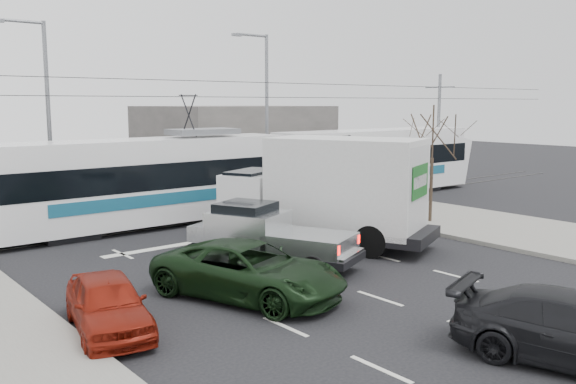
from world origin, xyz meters
TOP-DOWN VIEW (x-y plane):
  - ground at (0.00, 0.00)m, footprint 120.00×120.00m
  - sidewalk_right at (9.00, 0.00)m, footprint 6.00×60.00m
  - rails at (0.00, 10.00)m, footprint 60.00×1.60m
  - building_right at (12.00, 24.00)m, footprint 12.00×10.00m
  - bare_tree at (7.60, 2.50)m, footprint 2.40×2.40m
  - traffic_signal at (6.47, 6.50)m, footprint 0.44×0.44m
  - street_lamp_near at (7.31, 14.00)m, footprint 2.38×0.25m
  - street_lamp_far at (-4.19, 16.00)m, footprint 2.38×0.25m
  - catenary at (0.00, 10.00)m, footprint 60.00×0.20m
  - tram at (4.94, 9.87)m, footprint 27.23×2.96m
  - silver_pickup at (-2.02, 1.69)m, footprint 3.94×5.82m
  - box_truck at (1.61, 2.58)m, footprint 5.66×8.38m
  - navy_pickup at (3.31, 6.14)m, footprint 3.56×5.34m
  - green_car at (-4.38, -0.68)m, footprint 4.15×5.95m
  - red_car at (-8.33, -0.63)m, footprint 2.40×4.16m

SIDE VIEW (x-z plane):
  - ground at x=0.00m, z-range 0.00..0.00m
  - rails at x=0.00m, z-range 0.00..0.03m
  - sidewalk_right at x=9.00m, z-range 0.00..0.15m
  - red_car at x=-8.33m, z-range 0.00..1.33m
  - green_car at x=-4.38m, z-range 0.00..1.51m
  - silver_pickup at x=-2.02m, z-range -0.01..2.01m
  - navy_pickup at x=3.31m, z-range -0.01..2.10m
  - box_truck at x=1.61m, z-range -0.02..3.95m
  - tram at x=4.94m, z-range -0.81..4.75m
  - building_right at x=12.00m, z-range 0.00..5.00m
  - traffic_signal at x=6.47m, z-range 0.94..4.54m
  - bare_tree at x=7.60m, z-range 1.29..6.29m
  - catenary at x=0.00m, z-range 0.38..7.38m
  - street_lamp_near at x=7.31m, z-range 0.61..9.61m
  - street_lamp_far at x=-4.19m, z-range 0.61..9.61m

